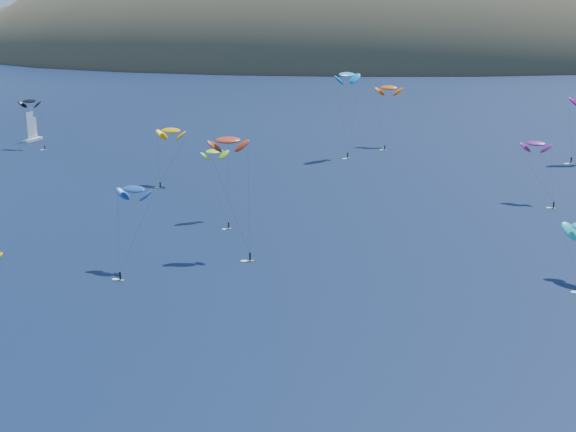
# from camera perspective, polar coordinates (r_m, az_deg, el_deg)

# --- Properties ---
(island) EXTENTS (730.00, 300.00, 210.00)m
(island) POSITION_cam_1_polar(r_m,az_deg,el_deg) (639.29, 6.19, 10.33)
(island) COLOR #3D3526
(island) RESTS_ON ground
(sailboat) EXTENTS (9.93, 9.01, 11.85)m
(sailboat) POSITION_cam_1_polar(r_m,az_deg,el_deg) (298.46, -17.69, 5.30)
(sailboat) COLOR silver
(sailboat) RESTS_ON ground
(kitesurfer_1) EXTENTS (9.15, 9.87, 17.05)m
(kitesurfer_1) POSITION_cam_1_polar(r_m,az_deg,el_deg) (223.50, -8.32, 6.04)
(kitesurfer_1) COLOR #A5E919
(kitesurfer_1) RESTS_ON ground
(kitesurfer_3) EXTENTS (8.38, 12.79, 17.69)m
(kitesurfer_3) POSITION_cam_1_polar(r_m,az_deg,el_deg) (187.94, -5.23, 4.58)
(kitesurfer_3) COLOR #A5E919
(kitesurfer_3) RESTS_ON ground
(kitesurfer_4) EXTENTS (10.50, 10.20, 28.79)m
(kitesurfer_4) POSITION_cam_1_polar(r_m,az_deg,el_deg) (255.97, 4.23, 9.98)
(kitesurfer_4) COLOR #A5E919
(kitesurfer_4) RESTS_ON ground
(kitesurfer_6) EXTENTS (8.21, 11.15, 16.76)m
(kitesurfer_6) POSITION_cam_1_polar(r_m,az_deg,el_deg) (212.40, 17.24, 4.94)
(kitesurfer_6) COLOR #A5E919
(kitesurfer_6) RESTS_ON ground
(kitesurfer_9) EXTENTS (9.59, 8.64, 25.60)m
(kitesurfer_9) POSITION_cam_1_polar(r_m,az_deg,el_deg) (161.07, -4.27, 5.38)
(kitesurfer_9) COLOR #A5E919
(kitesurfer_9) RESTS_ON ground
(kitesurfer_10) EXTENTS (7.91, 11.94, 17.41)m
(kitesurfer_10) POSITION_cam_1_polar(r_m,az_deg,el_deg) (157.24, -10.91, 1.88)
(kitesurfer_10) COLOR #A5E919
(kitesurfer_10) RESTS_ON ground
(kitesurfer_11) EXTENTS (9.31, 13.04, 22.02)m
(kitesurfer_11) POSITION_cam_1_polar(r_m,az_deg,el_deg) (277.48, 7.19, 9.04)
(kitesurfer_11) COLOR #A5E919
(kitesurfer_11) RESTS_ON ground
(kitesurfer_12) EXTENTS (10.19, 7.20, 17.73)m
(kitesurfer_12) POSITION_cam_1_polar(r_m,az_deg,el_deg) (284.65, -17.90, 7.78)
(kitesurfer_12) COLOR #A5E919
(kitesurfer_12) RESTS_ON ground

